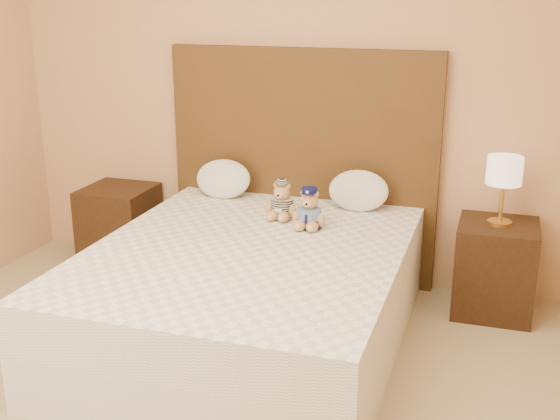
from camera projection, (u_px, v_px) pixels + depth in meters
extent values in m
cube|color=tan|center=(305.00, 72.00, 4.40)|extent=(4.00, 0.04, 2.70)
cube|color=white|center=(249.00, 316.00, 3.81)|extent=(1.60, 2.00, 0.30)
cube|color=white|center=(248.00, 269.00, 3.72)|extent=(1.60, 2.00, 0.25)
cube|color=#4B3116|center=(302.00, 166.00, 4.54)|extent=(1.75, 0.08, 1.50)
cube|color=#331D10|center=(120.00, 226.00, 4.86)|extent=(0.45, 0.45, 0.55)
cube|color=#331D10|center=(495.00, 268.00, 4.13)|extent=(0.45, 0.45, 0.55)
cylinder|color=gold|center=(499.00, 222.00, 4.04)|extent=(0.14, 0.14, 0.02)
cylinder|color=gold|center=(502.00, 201.00, 4.00)|extent=(0.02, 0.02, 0.26)
cylinder|color=beige|center=(505.00, 170.00, 3.95)|extent=(0.20, 0.20, 0.16)
ellipsoid|color=white|center=(223.00, 177.00, 4.54)|extent=(0.37, 0.24, 0.26)
ellipsoid|color=white|center=(359.00, 189.00, 4.28)|extent=(0.37, 0.24, 0.26)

